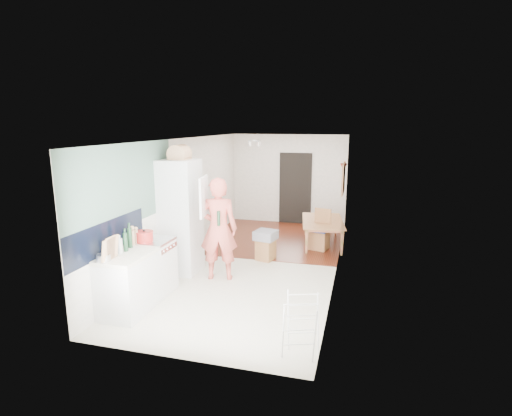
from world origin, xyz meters
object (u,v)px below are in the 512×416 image
at_px(person, 218,220).
at_px(drying_rack, 301,327).
at_px(dining_chair, 320,230).
at_px(stool, 266,250).
at_px(dining_table, 324,234).

bearing_deg(person, drying_rack, 117.43).
bearing_deg(dining_chair, drying_rack, -72.86).
height_order(person, drying_rack, person).
xyz_separation_m(dining_chair, stool, (-1.00, -0.99, -0.24)).
bearing_deg(drying_rack, stool, 92.33).
height_order(person, dining_table, person).
xyz_separation_m(dining_table, stool, (-1.06, -1.38, -0.03)).
distance_m(person, stool, 1.61).
bearing_deg(dining_table, person, 138.53).
bearing_deg(person, dining_table, -136.12).
bearing_deg(dining_chair, stool, -121.40).
relative_size(stool, drying_rack, 0.57).
relative_size(dining_chair, drying_rack, 1.19).
distance_m(dining_chair, drying_rack, 4.31).
relative_size(person, dining_table, 1.57).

